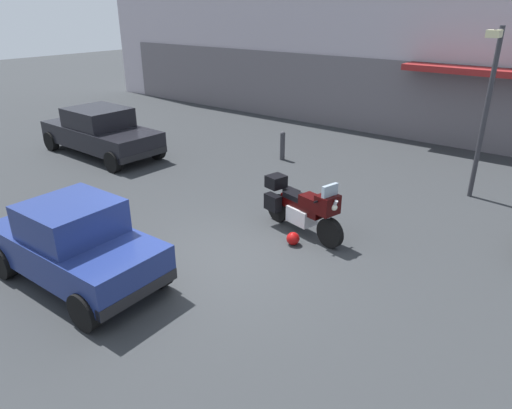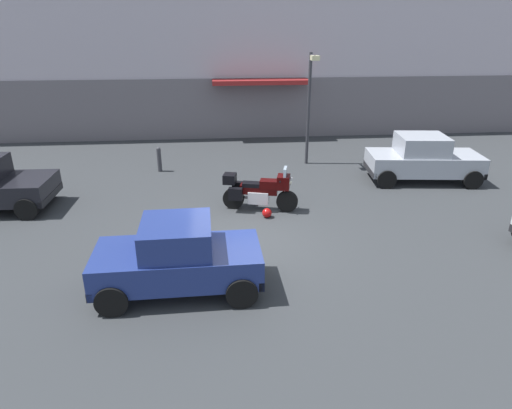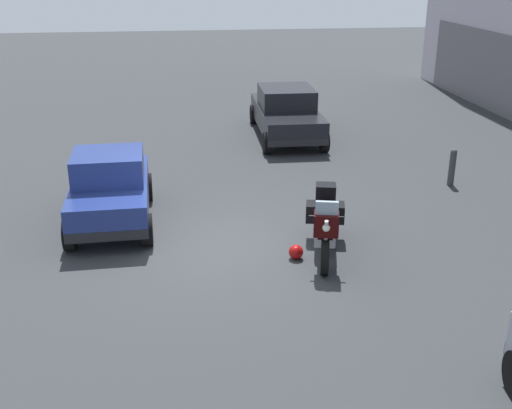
{
  "view_description": "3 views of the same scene",
  "coord_description": "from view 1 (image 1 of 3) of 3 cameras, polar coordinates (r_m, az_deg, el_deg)",
  "views": [
    {
      "loc": [
        5.54,
        -5.78,
        4.66
      ],
      "look_at": [
        0.55,
        0.61,
        1.15
      ],
      "focal_mm": 32.54,
      "sensor_mm": 36.0,
      "label": 1
    },
    {
      "loc": [
        -0.58,
        -10.24,
        5.28
      ],
      "look_at": [
        0.4,
        0.31,
        0.91
      ],
      "focal_mm": 31.37,
      "sensor_mm": 36.0,
      "label": 2
    },
    {
      "loc": [
        11.23,
        -0.68,
        5.29
      ],
      "look_at": [
        0.32,
        0.82,
        0.94
      ],
      "focal_mm": 43.81,
      "sensor_mm": 36.0,
      "label": 3
    }
  ],
  "objects": [
    {
      "name": "bollard_curbside",
      "position": [
        15.09,
        3.28,
        7.34
      ],
      "size": [
        0.16,
        0.16,
        0.94
      ],
      "color": "#333338",
      "rests_on": "ground"
    },
    {
      "name": "car_sedan_far",
      "position": [
        16.38,
        -18.57,
        8.49
      ],
      "size": [
        4.61,
        2.0,
        1.56
      ],
      "rotation": [
        0.0,
        0.0,
        3.12
      ],
      "color": "black",
      "rests_on": "ground"
    },
    {
      "name": "ground_plane",
      "position": [
        9.27,
        -5.01,
        -6.91
      ],
      "size": [
        80.0,
        80.0,
        0.0
      ],
      "primitive_type": "plane",
      "color": "#2D3033"
    },
    {
      "name": "car_compact_side",
      "position": [
        8.82,
        -21.32,
        -4.54
      ],
      "size": [
        3.51,
        1.77,
        1.56
      ],
      "rotation": [
        0.0,
        0.0,
        3.16
      ],
      "color": "navy",
      "rests_on": "ground"
    },
    {
      "name": "motorcycle",
      "position": [
        10.12,
        5.66,
        -0.25
      ],
      "size": [
        2.23,
        1.03,
        1.36
      ],
      "rotation": [
        0.0,
        0.0,
        -0.24
      ],
      "color": "black",
      "rests_on": "ground"
    },
    {
      "name": "helmet",
      "position": [
        9.79,
        4.57,
        -4.2
      ],
      "size": [
        0.28,
        0.28,
        0.28
      ],
      "primitive_type": "sphere",
      "color": "#990C0C",
      "rests_on": "ground"
    },
    {
      "name": "streetlamp_curbside",
      "position": [
        12.69,
        26.55,
        11.7
      ],
      "size": [
        0.28,
        0.94,
        4.22
      ],
      "color": "#2D2D33",
      "rests_on": "ground"
    }
  ]
}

